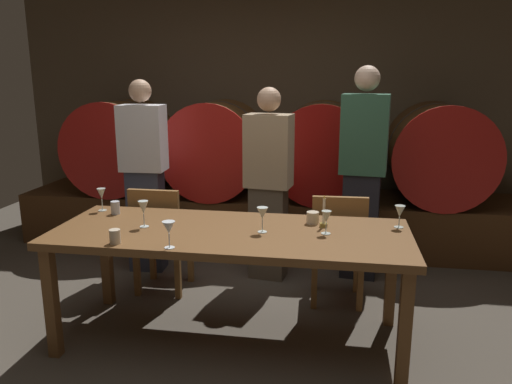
% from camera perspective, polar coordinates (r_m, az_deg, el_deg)
% --- Properties ---
extents(ground_plane, '(7.40, 7.40, 0.00)m').
position_cam_1_polar(ground_plane, '(3.35, -3.46, -17.92)').
color(ground_plane, '#4C443A').
extents(back_wall, '(5.70, 0.24, 2.83)m').
position_cam_1_polar(back_wall, '(5.55, 2.58, 10.04)').
color(back_wall, brown).
rests_on(back_wall, ground).
extents(barrel_shelf, '(5.13, 0.90, 0.52)m').
position_cam_1_polar(barrel_shelf, '(5.21, 1.73, -3.07)').
color(barrel_shelf, '#4C2D16').
rests_on(barrel_shelf, ground).
extents(wine_barrel_far_left, '(0.96, 0.92, 0.96)m').
position_cam_1_polar(wine_barrel_far_left, '(5.49, -14.99, 5.17)').
color(wine_barrel_far_left, brown).
rests_on(wine_barrel_far_left, barrel_shelf).
extents(wine_barrel_center_left, '(0.96, 0.92, 0.96)m').
position_cam_1_polar(wine_barrel_center_left, '(5.15, -4.42, 5.08)').
color(wine_barrel_center_left, brown).
rests_on(wine_barrel_center_left, barrel_shelf).
extents(wine_barrel_center_right, '(0.96, 0.92, 0.96)m').
position_cam_1_polar(wine_barrel_center_right, '(5.01, 7.62, 4.76)').
color(wine_barrel_center_right, brown).
rests_on(wine_barrel_center_right, barrel_shelf).
extents(wine_barrel_far_right, '(0.96, 0.92, 0.96)m').
position_cam_1_polar(wine_barrel_far_right, '(5.10, 20.13, 4.21)').
color(wine_barrel_far_right, '#513319').
rests_on(wine_barrel_far_right, barrel_shelf).
extents(dining_table, '(2.27, 0.88, 0.76)m').
position_cam_1_polar(dining_table, '(3.21, -2.89, -5.62)').
color(dining_table, brown).
rests_on(dining_table, ground).
extents(chair_left, '(0.40, 0.40, 0.88)m').
position_cam_1_polar(chair_left, '(4.05, -10.94, -4.82)').
color(chair_left, brown).
rests_on(chair_left, ground).
extents(chair_right, '(0.42, 0.42, 0.88)m').
position_cam_1_polar(chair_right, '(3.82, 9.37, -5.87)').
color(chair_right, brown).
rests_on(chair_right, ground).
extents(guest_left, '(0.39, 0.25, 1.69)m').
position_cam_1_polar(guest_left, '(4.48, -12.65, 1.82)').
color(guest_left, '#33384C').
rests_on(guest_left, ground).
extents(guest_center, '(0.41, 0.29, 1.63)m').
position_cam_1_polar(guest_center, '(4.20, 1.44, 0.96)').
color(guest_center, brown).
rests_on(guest_center, ground).
extents(guest_right, '(0.41, 0.29, 1.80)m').
position_cam_1_polar(guest_right, '(4.28, 12.11, 2.21)').
color(guest_right, black).
rests_on(guest_right, ground).
extents(candle_center, '(0.05, 0.05, 0.21)m').
position_cam_1_polar(candle_center, '(3.27, 7.76, -2.97)').
color(candle_center, olive).
rests_on(candle_center, dining_table).
extents(wine_glass_far_left, '(0.06, 0.06, 0.17)m').
position_cam_1_polar(wine_glass_far_left, '(3.77, -17.28, -0.28)').
color(wine_glass_far_left, silver).
rests_on(wine_glass_far_left, dining_table).
extents(wine_glass_left, '(0.07, 0.07, 0.17)m').
position_cam_1_polar(wine_glass_left, '(3.30, -12.77, -1.83)').
color(wine_glass_left, silver).
rests_on(wine_glass_left, dining_table).
extents(wine_glass_center_left, '(0.07, 0.07, 0.16)m').
position_cam_1_polar(wine_glass_center_left, '(2.88, -9.96, -4.11)').
color(wine_glass_center_left, white).
rests_on(wine_glass_center_left, dining_table).
extents(wine_glass_center_right, '(0.07, 0.07, 0.16)m').
position_cam_1_polar(wine_glass_center_right, '(3.11, 0.73, -2.55)').
color(wine_glass_center_right, silver).
rests_on(wine_glass_center_right, dining_table).
extents(wine_glass_right, '(0.06, 0.06, 0.15)m').
position_cam_1_polar(wine_glass_right, '(3.12, 8.06, -2.93)').
color(wine_glass_right, silver).
rests_on(wine_glass_right, dining_table).
extents(wine_glass_far_right, '(0.07, 0.07, 0.15)m').
position_cam_1_polar(wine_glass_far_right, '(3.34, 16.14, -2.22)').
color(wine_glass_far_right, silver).
rests_on(wine_glass_far_right, dining_table).
extents(cup_left, '(0.06, 0.06, 0.09)m').
position_cam_1_polar(cup_left, '(3.67, -15.81, -1.74)').
color(cup_left, silver).
rests_on(cup_left, dining_table).
extents(cup_center, '(0.07, 0.07, 0.08)m').
position_cam_1_polar(cup_center, '(3.05, -15.85, -4.92)').
color(cup_center, beige).
rests_on(cup_center, dining_table).
extents(cup_right, '(0.08, 0.08, 0.08)m').
position_cam_1_polar(cup_right, '(3.34, 6.51, -2.94)').
color(cup_right, beige).
rests_on(cup_right, dining_table).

